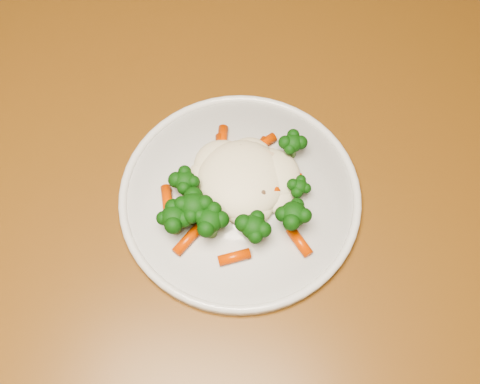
{
  "coord_description": "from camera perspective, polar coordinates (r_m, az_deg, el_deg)",
  "views": [
    {
      "loc": [
        0.12,
        -0.2,
        1.39
      ],
      "look_at": [
        0.08,
        0.11,
        0.77
      ],
      "focal_mm": 45.0,
      "sensor_mm": 36.0,
      "label": 1
    }
  ],
  "objects": [
    {
      "name": "dining_table",
      "position": [
        0.85,
        -4.67,
        0.8
      ],
      "size": [
        1.14,
        0.8,
        0.75
      ],
      "rotation": [
        0.0,
        0.0,
        0.06
      ],
      "color": "brown",
      "rests_on": "ground"
    },
    {
      "name": "plate",
      "position": [
        0.71,
        0.0,
        -0.51
      ],
      "size": [
        0.28,
        0.28,
        0.01
      ],
      "primitive_type": "cylinder",
      "color": "silver",
      "rests_on": "dining_table"
    },
    {
      "name": "meal",
      "position": [
        0.68,
        -0.38,
        0.09
      ],
      "size": [
        0.18,
        0.18,
        0.05
      ],
      "color": "#FFF2CB",
      "rests_on": "plate"
    }
  ]
}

